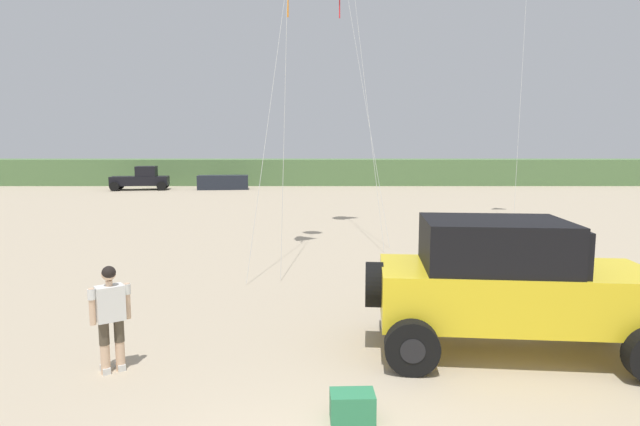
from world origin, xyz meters
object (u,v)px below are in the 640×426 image
at_px(jeep, 508,283).
at_px(distant_pickup, 140,179).
at_px(person_watching, 109,313).
at_px(distant_sedan, 222,182).
at_px(cooler_box, 351,407).

height_order(jeep, distant_pickup, jeep).
distance_m(person_watching, distant_sedan, 36.34).
bearing_deg(jeep, person_watching, -172.96).
relative_size(jeep, cooler_box, 8.84).
xyz_separation_m(jeep, person_watching, (-6.36, -0.79, -0.26)).
relative_size(jeep, distant_sedan, 1.18).
height_order(jeep, person_watching, jeep).
bearing_deg(distant_sedan, distant_pickup, 177.29).
relative_size(jeep, distant_pickup, 1.02).
distance_m(jeep, distant_sedan, 37.01).
height_order(cooler_box, distant_pickup, distant_pickup).
xyz_separation_m(cooler_box, distant_pickup, (-15.38, 36.93, 0.75)).
bearing_deg(jeep, distant_pickup, 117.62).
height_order(person_watching, distant_pickup, distant_pickup).
distance_m(jeep, cooler_box, 3.70).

